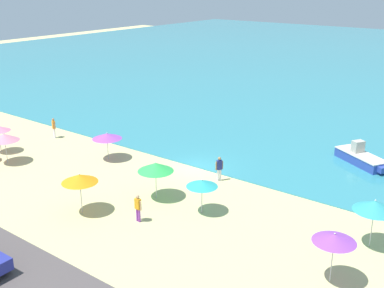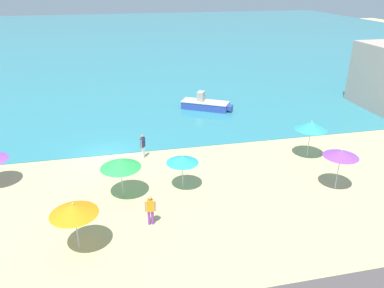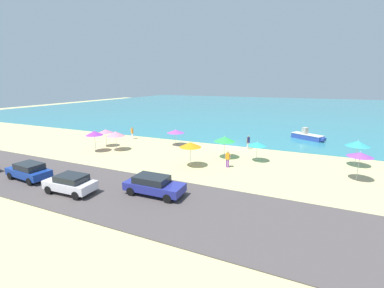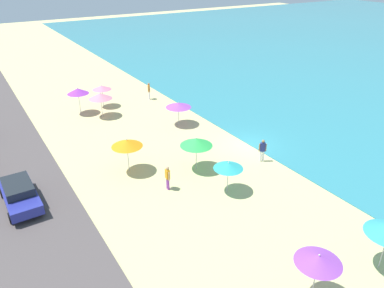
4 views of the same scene
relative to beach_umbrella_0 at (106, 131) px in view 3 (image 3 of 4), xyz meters
name	(u,v)px [view 3 (image 3 of 4)]	position (x,y,z in m)	size (l,w,h in m)	color
ground_plane	(230,146)	(14.72, 6.91, -2.01)	(160.00, 160.00, 0.00)	#C6BE7F
sea	(277,108)	(14.72, 61.91, -1.98)	(150.00, 110.00, 0.05)	teal
coastal_road	(160,202)	(14.72, -11.09, -1.98)	(80.00, 8.00, 0.06)	#4E4645
beach_umbrella_0	(106,131)	(0.00, 0.00, 0.00)	(1.90, 1.90, 2.28)	#B2B2B7
beach_umbrella_1	(94,133)	(0.60, -2.55, 0.26)	(2.03, 2.03, 2.60)	#B2B2B7
beach_umbrella_2	(358,143)	(28.43, 3.61, 0.36)	(2.20, 2.20, 2.71)	#B2B2B7
beach_umbrella_3	(257,144)	(19.14, 1.36, -0.11)	(1.89, 1.89, 2.17)	#B2B2B7
beach_umbrella_4	(176,131)	(8.05, 4.18, -0.12)	(2.29, 2.29, 2.17)	#B2B2B7
beach_umbrella_5	(360,155)	(27.99, -0.63, 0.29)	(2.01, 2.01, 2.57)	#B2B2B7
beach_umbrella_6	(225,139)	(15.63, 1.22, 0.13)	(2.28, 2.28, 2.48)	#B2B2B7
beach_umbrella_7	(116,134)	(2.50, -1.03, 0.04)	(2.19, 2.19, 2.39)	#B2B2B7
beach_umbrella_8	(190,145)	(13.42, -3.01, 0.22)	(2.15, 2.15, 2.54)	#B2B2B7
bather_0	(132,132)	(0.43, 4.94, -1.00)	(0.53, 0.34, 1.79)	white
bather_1	(248,142)	(17.26, 5.94, -1.02)	(0.37, 0.51, 1.76)	white
bather_2	(228,158)	(16.88, -1.77, -1.06)	(0.57, 0.25, 1.69)	purple
parked_car_0	(71,183)	(7.81, -12.50, -1.19)	(3.97, 1.95, 1.43)	silver
parked_car_3	(154,185)	(13.68, -10.20, -1.19)	(4.51, 1.97, 1.42)	navy
parked_car_4	(29,171)	(2.31, -11.98, -1.18)	(4.23, 2.06, 1.46)	navy
skiff_nearshore	(307,136)	(24.01, 15.00, -1.50)	(4.70, 3.50, 1.67)	#2F47A3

